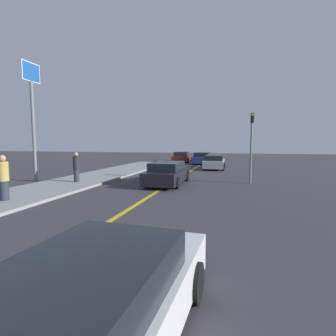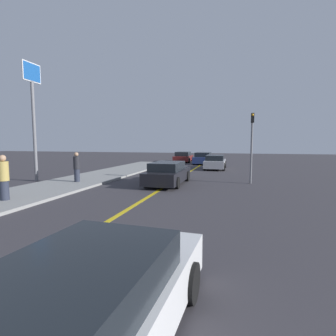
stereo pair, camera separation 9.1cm
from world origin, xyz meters
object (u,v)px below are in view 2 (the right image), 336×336
Objects in this scene: car_near_right_lane at (87,309)px; pedestrian_far_standing at (4,178)px; car_ahead_center at (168,173)px; traffic_light at (252,141)px; pedestrian_by_sign at (77,167)px; car_oncoming_far at (183,157)px; car_parked_left_lot at (203,158)px; car_far_distant at (215,162)px; roadside_sign at (33,99)px.

car_near_right_lane is 2.42× the size of pedestrian_far_standing.
traffic_light is at bearing 17.14° from car_ahead_center.
car_ahead_center is at bearing 13.05° from pedestrian_by_sign.
car_oncoming_far is at bearing 84.02° from pedestrian_far_standing.
car_parked_left_lot is 1.00× the size of car_oncoming_far.
car_ahead_center reaches higher than car_far_distant.
roadside_sign is at bearing -134.35° from car_far_distant.
car_near_right_lane is at bearing -99.71° from traffic_light.
pedestrian_far_standing is (-2.50, -23.85, 0.42)m from car_oncoming_far.
car_oncoming_far is at bearing 138.01° from car_parked_left_lot.
traffic_light is at bearing 83.21° from car_near_right_lane.
car_far_distant reaches higher than car_oncoming_far.
car_oncoming_far is 2.50× the size of pedestrian_by_sign.
car_parked_left_lot is 2.49× the size of pedestrian_by_sign.
car_near_right_lane is 1.01× the size of car_oncoming_far.
car_near_right_lane is 13.47m from pedestrian_by_sign.
roadside_sign reaches higher than pedestrian_far_standing.
car_far_distant is at bearing 108.55° from traffic_light.
car_far_distant is 1.02× the size of car_parked_left_lot.
car_parked_left_lot is 3.85m from car_oncoming_far.
car_parked_left_lot reaches higher than car_ahead_center.
traffic_light is at bearing -72.01° from car_far_distant.
pedestrian_far_standing is at bearing -141.83° from traffic_light.
car_near_right_lane is 9.63m from pedestrian_far_standing.
car_parked_left_lot is 21.94m from pedestrian_far_standing.
roadside_sign is at bearing -173.17° from car_ahead_center.
car_ahead_center is 0.64× the size of roadside_sign.
roadside_sign reaches higher than pedestrian_by_sign.
pedestrian_by_sign is (-7.63, 11.09, 0.39)m from car_near_right_lane.
pedestrian_far_standing reaches higher than car_far_distant.
car_ahead_center is 5.28m from traffic_light.
car_parked_left_lot is at bearing -44.21° from car_oncoming_far.
pedestrian_by_sign is 10.45m from traffic_light.
car_near_right_lane is at bearing -38.41° from pedestrian_far_standing.
pedestrian_by_sign is (-7.21, -10.96, 0.37)m from car_far_distant.
car_oncoming_far is (-4.62, 7.78, -0.01)m from car_far_distant.
car_near_right_lane is at bearing -89.45° from car_far_distant.
car_parked_left_lot is at bearing 61.86° from roadside_sign.
car_ahead_center is 8.19m from pedestrian_far_standing.
pedestrian_far_standing is at bearing -89.00° from pedestrian_by_sign.
car_ahead_center is 1.04× the size of car_far_distant.
traffic_light is (4.55, -13.49, 1.89)m from car_parked_left_lot.
car_ahead_center is 1.12× the size of traffic_light.
car_near_right_lane is 0.61× the size of roadside_sign.
car_oncoming_far reaches higher than car_near_right_lane.
car_oncoming_far is at bearing 114.72° from traffic_light.
car_oncoming_far is 18.93m from pedestrian_by_sign.
pedestrian_far_standing is at bearing 144.51° from car_near_right_lane.
traffic_light is at bearing 14.98° from pedestrian_by_sign.
car_ahead_center is 14.94m from car_parked_left_lot.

